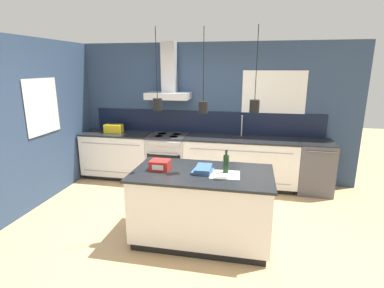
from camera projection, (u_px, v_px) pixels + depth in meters
ground_plane at (181, 228)px, 4.15m from camera, size 16.00×16.00×0.00m
wall_back at (203, 110)px, 5.71m from camera, size 5.60×2.35×2.60m
wall_left at (48, 120)px, 4.95m from camera, size 0.08×3.80×2.60m
counter_run_left at (118, 155)px, 5.97m from camera, size 1.36×0.64×0.91m
counter_run_sink at (240, 162)px, 5.50m from camera, size 2.03×0.64×1.30m
oven_range at (168, 158)px, 5.76m from camera, size 0.72×0.66×0.91m
dishwasher at (314, 167)px, 5.25m from camera, size 0.58×0.65×0.91m
kitchen_island at (202, 206)px, 3.79m from camera, size 1.72×0.96×0.91m
bottle_on_island at (226, 164)px, 3.61m from camera, size 0.07×0.07×0.29m
book_stack at (203, 169)px, 3.67m from camera, size 0.26×0.32×0.07m
red_supply_box at (160, 165)px, 3.74m from camera, size 0.24×0.20×0.12m
paper_pile at (225, 175)px, 3.58m from camera, size 0.37×0.32×0.01m
yellow_toolbox at (114, 129)px, 5.84m from camera, size 0.34×0.18×0.19m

